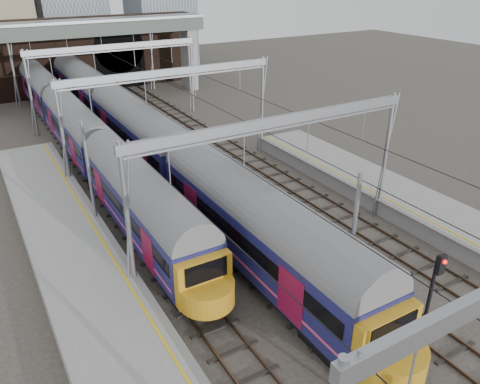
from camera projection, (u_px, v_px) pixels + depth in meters
ground at (375, 333)px, 20.71m from camera, size 160.00×160.00×0.00m
platform_left at (134, 378)px, 17.76m from camera, size 4.32×55.00×1.12m
tracks at (217, 201)px, 32.33m from camera, size 14.40×80.00×0.22m
overhead_line at (173, 87)px, 34.50m from camera, size 16.80×80.00×8.00m
retaining_wall at (90, 55)px, 59.72m from camera, size 28.00×2.75×9.00m
overbridge at (88, 38)px, 53.20m from camera, size 28.00×3.00×9.25m
train_main at (108, 107)px, 44.21m from camera, size 3.06×70.73×5.18m
train_second at (58, 107)px, 44.95m from camera, size 2.74×63.31×4.73m
signal_near_centre at (433, 291)px, 18.61m from camera, size 0.35×0.46×4.75m
equip_cover_a at (351, 307)px, 22.20m from camera, size 1.13×0.96×0.11m
equip_cover_b at (350, 252)px, 26.47m from camera, size 1.04×0.90×0.10m
equip_cover_c at (370, 269)px, 24.98m from camera, size 0.97×0.77×0.10m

